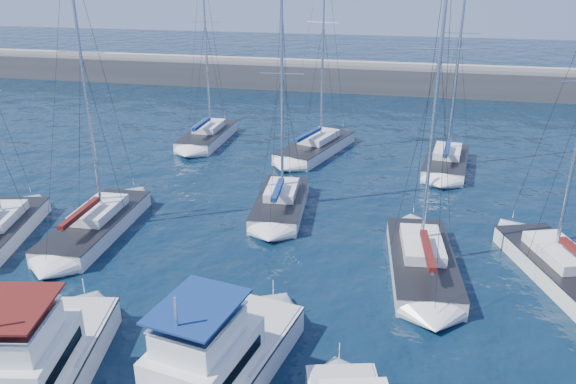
% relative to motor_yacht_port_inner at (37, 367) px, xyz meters
% --- Properties ---
extents(ground, '(220.00, 220.00, 0.00)m').
position_rel_motor_yacht_port_inner_xyz_m(ground, '(5.30, 4.51, -1.13)').
color(ground, black).
rests_on(ground, ground).
extents(breakwater, '(160.00, 6.00, 4.45)m').
position_rel_motor_yacht_port_inner_xyz_m(breakwater, '(5.30, 56.51, -0.08)').
color(breakwater, '#424244').
rests_on(breakwater, ground).
extents(motor_yacht_port_inner, '(4.88, 8.72, 4.69)m').
position_rel_motor_yacht_port_inner_xyz_m(motor_yacht_port_inner, '(0.00, 0.00, 0.00)').
color(motor_yacht_port_inner, white).
rests_on(motor_yacht_port_inner, ground).
extents(motor_yacht_stbd_inner, '(4.83, 9.10, 4.69)m').
position_rel_motor_yacht_port_inner_xyz_m(motor_yacht_stbd_inner, '(6.31, 1.39, 0.00)').
color(motor_yacht_stbd_inner, white).
rests_on(motor_yacht_stbd_inner, ground).
extents(sailboat_mid_b, '(3.45, 9.11, 16.60)m').
position_rel_motor_yacht_port_inner_xyz_m(sailboat_mid_b, '(-4.88, 12.50, -0.60)').
color(sailboat_mid_b, silver).
rests_on(sailboat_mid_b, ground).
extents(sailboat_mid_c, '(3.56, 7.74, 13.73)m').
position_rel_motor_yacht_port_inner_xyz_m(sailboat_mid_c, '(4.97, 17.90, -0.61)').
color(sailboat_mid_c, white).
rests_on(sailboat_mid_c, ground).
extents(sailboat_mid_d, '(4.01, 8.95, 17.84)m').
position_rel_motor_yacht_port_inner_xyz_m(sailboat_mid_d, '(13.73, 12.07, -0.58)').
color(sailboat_mid_d, silver).
rests_on(sailboat_mid_d, ground).
extents(sailboat_mid_e, '(5.79, 9.29, 15.67)m').
position_rel_motor_yacht_port_inner_xyz_m(sailboat_mid_e, '(20.60, 12.74, -0.61)').
color(sailboat_mid_e, white).
rests_on(sailboat_mid_e, ground).
extents(sailboat_back_a, '(3.08, 8.18, 16.35)m').
position_rel_motor_yacht_port_inner_xyz_m(sailboat_back_a, '(-4.76, 31.29, -0.59)').
color(sailboat_back_a, white).
rests_on(sailboat_back_a, ground).
extents(sailboat_back_b, '(5.71, 9.62, 16.76)m').
position_rel_motor_yacht_port_inner_xyz_m(sailboat_back_b, '(5.18, 30.11, -0.60)').
color(sailboat_back_b, silver).
rests_on(sailboat_back_b, ground).
extents(sailboat_back_c, '(3.93, 7.95, 16.16)m').
position_rel_motor_yacht_port_inner_xyz_m(sailboat_back_c, '(15.62, 28.37, -0.59)').
color(sailboat_back_c, white).
rests_on(sailboat_back_c, ground).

